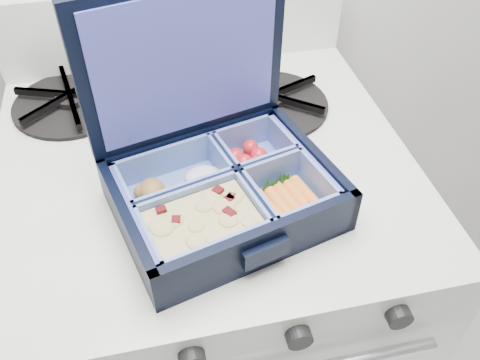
{
  "coord_description": "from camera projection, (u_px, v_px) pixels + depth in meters",
  "views": [
    {
      "loc": [
        0.2,
        1.21,
        1.23
      ],
      "look_at": [
        0.29,
        1.61,
        0.84
      ],
      "focal_mm": 38.0,
      "sensor_mm": 36.0,
      "label": 1
    }
  ],
  "objects": [
    {
      "name": "fork",
      "position": [
        258.0,
        124.0,
        0.7
      ],
      "size": [
        0.16,
        0.14,
        0.01
      ],
      "primitive_type": null,
      "rotation": [
        0.0,
        0.0,
        -0.88
      ],
      "color": "silver",
      "rests_on": "stove"
    },
    {
      "name": "bento_box",
      "position": [
        224.0,
        194.0,
        0.57
      ],
      "size": [
        0.27,
        0.24,
        0.06
      ],
      "primitive_type": null,
      "rotation": [
        0.0,
        0.0,
        0.26
      ],
      "color": "black",
      "rests_on": "stove"
    },
    {
      "name": "burner_grate_rear",
      "position": [
        71.0,
        99.0,
        0.73
      ],
      "size": [
        0.22,
        0.22,
        0.02
      ],
      "primitive_type": "cylinder",
      "rotation": [
        0.0,
        0.0,
        -0.34
      ],
      "color": "black",
      "rests_on": "stove"
    },
    {
      "name": "stove",
      "position": [
        212.0,
        313.0,
        0.94
      ],
      "size": [
        0.53,
        0.53,
        0.8
      ],
      "primitive_type": null,
      "color": "silver",
      "rests_on": "floor"
    },
    {
      "name": "burner_grate",
      "position": [
        269.0,
        99.0,
        0.73
      ],
      "size": [
        0.22,
        0.22,
        0.02
      ],
      "primitive_type": "cylinder",
      "rotation": [
        0.0,
        0.0,
        0.37
      ],
      "color": "black",
      "rests_on": "stove"
    }
  ]
}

